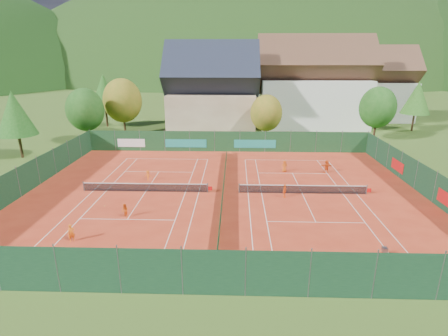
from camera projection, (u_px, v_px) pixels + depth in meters
ground at (223, 193)px, 35.62m from camera, size 600.00×600.00×0.00m
clay_pad at (223, 193)px, 35.62m from camera, size 40.00×32.00×0.01m
court_markings_left at (146, 192)px, 35.86m from camera, size 11.03×23.83×0.00m
court_markings_right at (302, 193)px, 35.36m from camera, size 11.03×23.83×0.00m
tennis_net_left at (147, 187)px, 35.71m from camera, size 13.30×0.10×1.02m
tennis_net_right at (304, 189)px, 35.21m from camera, size 13.30×0.10×1.02m
court_divider at (223, 188)px, 35.46m from camera, size 0.03×28.80×1.00m
fence_north at (224, 142)px, 50.39m from camera, size 40.00×0.10×3.00m
fence_south at (214, 273)px, 19.94m from camera, size 40.00×0.04×3.00m
fence_west at (29, 177)px, 35.78m from camera, size 0.04×32.00×3.00m
fence_east at (425, 181)px, 34.59m from camera, size 0.09×32.00×3.00m
chalet at (212, 95)px, 62.21m from camera, size 16.20×12.00×16.00m
hotel_block_a at (313, 88)px, 67.09m from camera, size 21.60×11.00×17.25m
hotel_block_b at (371, 89)px, 74.50m from camera, size 17.28×10.00×15.50m
tree_west_front at (85, 110)px, 53.67m from camera, size 5.72×5.72×8.69m
tree_west_mid at (122, 101)px, 59.04m from camera, size 6.44×6.44×9.78m
tree_west_back at (104, 92)px, 66.63m from camera, size 5.60×5.60×10.00m
tree_center at (266, 113)px, 54.90m from camera, size 5.01×5.01×7.60m
tree_east_front at (378, 107)px, 56.04m from camera, size 5.72×5.72×8.69m
tree_east_mid at (417, 98)px, 63.13m from camera, size 5.04×5.04×9.00m
tree_west_side at (15, 113)px, 46.04m from camera, size 5.04×5.04×9.00m
tree_east_back at (358, 90)px, 70.78m from camera, size 7.15×7.15×10.86m
mountain_backdrop at (271, 128)px, 268.97m from camera, size 820.00×530.00×242.00m
ball_hopper at (385, 250)px, 24.12m from camera, size 0.34×0.34×0.80m
loose_ball_0 at (105, 206)px, 32.39m from camera, size 0.07×0.07×0.07m
loose_ball_1 at (276, 258)px, 24.09m from camera, size 0.07×0.07×0.07m
loose_ball_2 at (254, 182)px, 38.53m from camera, size 0.07×0.07×0.07m
player_left_near at (71, 233)px, 26.12m from camera, size 0.59×0.58×1.37m
player_left_mid at (125, 211)px, 30.00m from camera, size 0.77×0.74×1.25m
player_left_far at (148, 176)px, 38.88m from camera, size 0.79×0.49×1.18m
player_right_near at (285, 191)px, 34.20m from camera, size 0.65×0.86×1.35m
player_right_far_a at (284, 166)px, 41.82m from camera, size 0.71×0.47×1.42m
player_right_far_b at (327, 166)px, 41.42m from camera, size 1.53×0.80×1.58m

